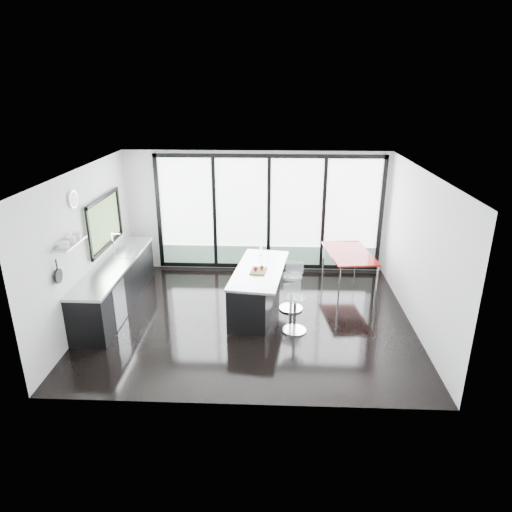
{
  "coord_description": "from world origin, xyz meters",
  "views": [
    {
      "loc": [
        0.45,
        -7.68,
        4.18
      ],
      "look_at": [
        0.1,
        0.3,
        1.15
      ],
      "focal_mm": 32.0,
      "sensor_mm": 36.0,
      "label": 1
    }
  ],
  "objects_px": {
    "island": "(256,288)",
    "bar_stool_far": "(291,292)",
    "bar_stool_near": "(295,314)",
    "red_table": "(348,270)"
  },
  "relations": [
    {
      "from": "bar_stool_near",
      "to": "island",
      "type": "bearing_deg",
      "value": 107.82
    },
    {
      "from": "bar_stool_far",
      "to": "red_table",
      "type": "height_order",
      "value": "red_table"
    },
    {
      "from": "island",
      "to": "bar_stool_far",
      "type": "height_order",
      "value": "island"
    },
    {
      "from": "bar_stool_near",
      "to": "red_table",
      "type": "bearing_deg",
      "value": 35.2
    },
    {
      "from": "bar_stool_near",
      "to": "red_table",
      "type": "distance_m",
      "value": 2.3
    },
    {
      "from": "island",
      "to": "bar_stool_near",
      "type": "height_order",
      "value": "island"
    },
    {
      "from": "island",
      "to": "bar_stool_far",
      "type": "xyz_separation_m",
      "value": [
        0.69,
        0.01,
        -0.07
      ]
    },
    {
      "from": "island",
      "to": "red_table",
      "type": "xyz_separation_m",
      "value": [
        1.95,
        1.1,
        -0.03
      ]
    },
    {
      "from": "red_table",
      "to": "bar_stool_far",
      "type": "bearing_deg",
      "value": -139.03
    },
    {
      "from": "bar_stool_far",
      "to": "bar_stool_near",
      "type": "bearing_deg",
      "value": -67.87
    }
  ]
}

